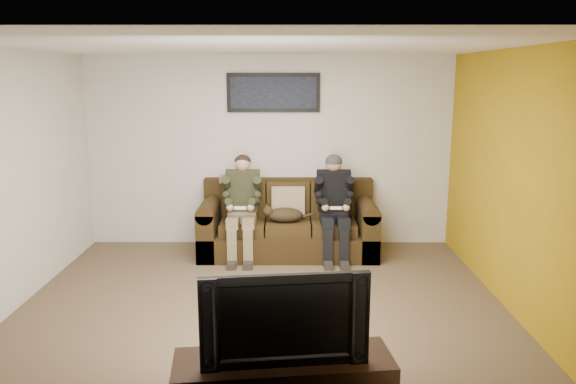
{
  "coord_description": "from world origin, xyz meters",
  "views": [
    {
      "loc": [
        0.28,
        -5.42,
        2.33
      ],
      "look_at": [
        0.26,
        1.2,
        0.95
      ],
      "focal_mm": 35.0,
      "sensor_mm": 36.0,
      "label": 1
    }
  ],
  "objects_px": {
    "sofa": "(288,226)",
    "television": "(283,314)",
    "framed_poster": "(273,93)",
    "cat": "(284,215)",
    "person_right": "(334,200)",
    "person_left": "(242,201)"
  },
  "relations": [
    {
      "from": "person_right",
      "to": "framed_poster",
      "type": "height_order",
      "value": "framed_poster"
    },
    {
      "from": "person_left",
      "to": "person_right",
      "type": "distance_m",
      "value": 1.19
    },
    {
      "from": "cat",
      "to": "television",
      "type": "bearing_deg",
      "value": -89.35
    },
    {
      "from": "cat",
      "to": "framed_poster",
      "type": "xyz_separation_m",
      "value": [
        -0.14,
        0.58,
        1.54
      ]
    },
    {
      "from": "person_right",
      "to": "sofa",
      "type": "bearing_deg",
      "value": 162.01
    },
    {
      "from": "person_right",
      "to": "cat",
      "type": "distance_m",
      "value": 0.68
    },
    {
      "from": "sofa",
      "to": "person_right",
      "type": "relative_size",
      "value": 1.74
    },
    {
      "from": "person_left",
      "to": "cat",
      "type": "xyz_separation_m",
      "value": [
        0.53,
        -0.01,
        -0.18
      ]
    },
    {
      "from": "cat",
      "to": "sofa",
      "type": "bearing_deg",
      "value": 73.38
    },
    {
      "from": "person_left",
      "to": "cat",
      "type": "relative_size",
      "value": 2.0
    },
    {
      "from": "sofa",
      "to": "television",
      "type": "height_order",
      "value": "television"
    },
    {
      "from": "framed_poster",
      "to": "television",
      "type": "relative_size",
      "value": 1.14
    },
    {
      "from": "framed_poster",
      "to": "television",
      "type": "height_order",
      "value": "framed_poster"
    },
    {
      "from": "sofa",
      "to": "framed_poster",
      "type": "relative_size",
      "value": 1.84
    },
    {
      "from": "framed_poster",
      "to": "sofa",
      "type": "bearing_deg",
      "value": -62.48
    },
    {
      "from": "sofa",
      "to": "cat",
      "type": "distance_m",
      "value": 0.29
    },
    {
      "from": "sofa",
      "to": "person_right",
      "type": "bearing_deg",
      "value": -17.99
    },
    {
      "from": "sofa",
      "to": "cat",
      "type": "bearing_deg",
      "value": -106.62
    },
    {
      "from": "person_left",
      "to": "framed_poster",
      "type": "distance_m",
      "value": 1.52
    },
    {
      "from": "framed_poster",
      "to": "television",
      "type": "bearing_deg",
      "value": -87.51
    },
    {
      "from": "sofa",
      "to": "cat",
      "type": "xyz_separation_m",
      "value": [
        -0.06,
        -0.2,
        0.21
      ]
    },
    {
      "from": "sofa",
      "to": "framed_poster",
      "type": "height_order",
      "value": "framed_poster"
    }
  ]
}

